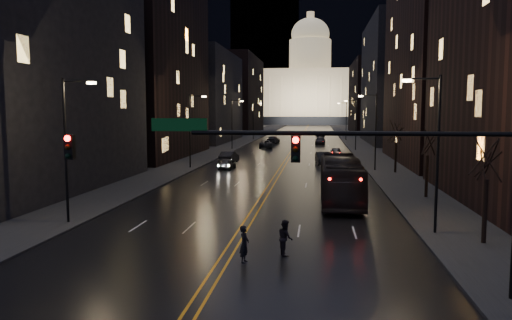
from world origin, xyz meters
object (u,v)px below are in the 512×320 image
(bus, at_px, (341,180))
(pedestrian_b, at_px, (285,238))
(oncoming_car_a, at_px, (227,164))
(receding_car_a, at_px, (323,158))
(traffic_signal, at_px, (360,163))
(pedestrian_a, at_px, (244,244))
(oncoming_car_b, at_px, (229,157))

(bus, distance_m, pedestrian_b, 15.13)
(bus, bearing_deg, oncoming_car_a, 122.30)
(bus, bearing_deg, receding_car_a, 92.19)
(traffic_signal, xyz_separation_m, pedestrian_a, (-4.90, 3.57, -4.23))
(oncoming_car_a, xyz_separation_m, receding_car_a, (11.54, 7.01, 0.15))
(traffic_signal, relative_size, oncoming_car_b, 3.53)
(oncoming_car_a, distance_m, pedestrian_a, 36.81)
(pedestrian_a, bearing_deg, receding_car_a, 3.74)
(pedestrian_a, relative_size, pedestrian_b, 1.00)
(bus, height_order, oncoming_car_b, bus)
(bus, relative_size, oncoming_car_b, 2.56)
(bus, height_order, receding_car_a, bus)
(bus, xyz_separation_m, pedestrian_a, (-5.12, -16.18, -0.87))
(traffic_signal, distance_m, receding_car_a, 46.83)
(traffic_signal, xyz_separation_m, oncoming_car_b, (-13.33, 46.96, -4.30))
(traffic_signal, xyz_separation_m, pedestrian_b, (-3.09, 5.00, -4.22))
(oncoming_car_a, bearing_deg, bus, 126.24)
(oncoming_car_b, xyz_separation_m, pedestrian_b, (10.24, -41.95, 0.07))
(traffic_signal, relative_size, oncoming_car_a, 4.35)
(bus, xyz_separation_m, oncoming_car_b, (-13.56, 27.21, -0.94))
(traffic_signal, height_order, oncoming_car_a, traffic_signal)
(oncoming_car_b, xyz_separation_m, pedestrian_a, (8.43, -43.39, 0.07))
(oncoming_car_a, relative_size, oncoming_car_b, 0.81)
(oncoming_car_a, xyz_separation_m, oncoming_car_b, (-1.00, 7.34, 0.13))
(traffic_signal, distance_m, pedestrian_b, 7.24)
(pedestrian_a, distance_m, pedestrian_b, 2.31)
(traffic_signal, height_order, pedestrian_b, traffic_signal)
(oncoming_car_a, distance_m, receding_car_a, 13.50)
(oncoming_car_a, distance_m, pedestrian_b, 35.83)
(bus, bearing_deg, pedestrian_b, -102.66)
(traffic_signal, xyz_separation_m, bus, (0.22, 19.75, -3.35))
(traffic_signal, distance_m, pedestrian_a, 7.39)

